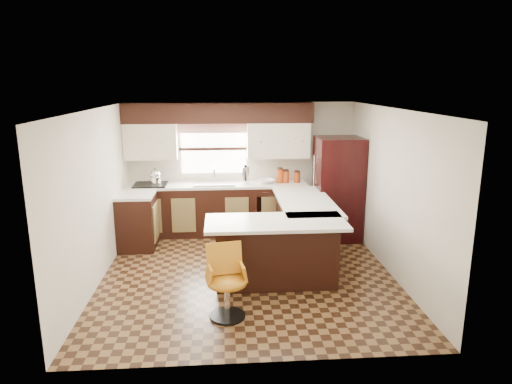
{
  "coord_description": "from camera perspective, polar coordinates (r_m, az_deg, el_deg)",
  "views": [
    {
      "loc": [
        -0.34,
        -6.26,
        2.76
      ],
      "look_at": [
        0.16,
        0.45,
        1.13
      ],
      "focal_mm": 32.0,
      "sensor_mm": 36.0,
      "label": 1
    }
  ],
  "objects": [
    {
      "name": "cooktop",
      "position": [
        8.44,
        -13.07,
        0.91
      ],
      "size": [
        0.58,
        0.5,
        0.02
      ],
      "primitive_type": "cube",
      "color": "black",
      "rests_on": "counter_back"
    },
    {
      "name": "canister_med",
      "position": [
        8.43,
        3.74,
        1.9
      ],
      "size": [
        0.12,
        0.12,
        0.22
      ],
      "primitive_type": "cylinder",
      "color": "#983812",
      "rests_on": "counter_back"
    },
    {
      "name": "canister_small",
      "position": [
        8.47,
        5.14,
        1.85
      ],
      "size": [
        0.12,
        0.12,
        0.19
      ],
      "primitive_type": "cylinder",
      "color": "#983812",
      "rests_on": "counter_back"
    },
    {
      "name": "mixing_bowl",
      "position": [
        8.39,
        1.27,
        1.37
      ],
      "size": [
        0.39,
        0.39,
        0.07
      ],
      "primitive_type": "imported",
      "rotation": [
        0.0,
        0.0,
        0.37
      ],
      "color": "white",
      "rests_on": "counter_back"
    },
    {
      "name": "upper_cab_right",
      "position": [
        8.41,
        2.78,
        6.49
      ],
      "size": [
        1.14,
        0.35,
        0.64
      ],
      "primitive_type": "cube",
      "color": "beige",
      "rests_on": "wall_back"
    },
    {
      "name": "peninsula_long",
      "position": [
        7.37,
        5.69,
        -4.74
      ],
      "size": [
        0.6,
        1.95,
        0.9
      ],
      "primitive_type": "cube",
      "color": "black",
      "rests_on": "floor"
    },
    {
      "name": "soffit",
      "position": [
        8.3,
        -4.72,
        9.83
      ],
      "size": [
        3.4,
        0.35,
        0.36
      ],
      "primitive_type": "cube",
      "color": "black",
      "rests_on": "wall_back"
    },
    {
      "name": "canister_large",
      "position": [
        8.42,
        2.99,
        2.0
      ],
      "size": [
        0.13,
        0.13,
        0.25
      ],
      "primitive_type": "cylinder",
      "color": "#983812",
      "rests_on": "counter_back"
    },
    {
      "name": "floor",
      "position": [
        6.85,
        -1.05,
        -10.16
      ],
      "size": [
        4.4,
        4.4,
        0.0
      ],
      "primitive_type": "plane",
      "color": "#49301A",
      "rests_on": "ground"
    },
    {
      "name": "wall_right",
      "position": [
        6.9,
        16.61,
        -0.04
      ],
      "size": [
        0.0,
        4.4,
        4.4
      ],
      "primitive_type": "plane",
      "rotation": [
        1.57,
        0.0,
        -1.57
      ],
      "color": "beige",
      "rests_on": "floor"
    },
    {
      "name": "counter_pen_long",
      "position": [
        7.24,
        6.17,
        -1.17
      ],
      "size": [
        0.84,
        1.95,
        0.04
      ],
      "primitive_type": "cube",
      "color": "silver",
      "rests_on": "peninsula_long"
    },
    {
      "name": "base_cab_back",
      "position": [
        8.48,
        -4.83,
        -2.25
      ],
      "size": [
        3.3,
        0.6,
        0.9
      ],
      "primitive_type": "cube",
      "color": "black",
      "rests_on": "floor"
    },
    {
      "name": "peninsula_return",
      "position": [
        6.38,
        2.51,
        -7.62
      ],
      "size": [
        1.65,
        0.6,
        0.9
      ],
      "primitive_type": "cube",
      "color": "black",
      "rests_on": "floor"
    },
    {
      "name": "sink",
      "position": [
        8.34,
        -5.24,
        1.08
      ],
      "size": [
        0.75,
        0.45,
        0.03
      ],
      "primitive_type": "cube",
      "color": "#B2B2B7",
      "rests_on": "counter_back"
    },
    {
      "name": "kettle",
      "position": [
        8.39,
        -12.46,
        1.95
      ],
      "size": [
        0.21,
        0.21,
        0.28
      ],
      "primitive_type": null,
      "color": "silver",
      "rests_on": "cooktop"
    },
    {
      "name": "counter_back",
      "position": [
        8.36,
        -4.89,
        0.87
      ],
      "size": [
        3.3,
        0.6,
        0.04
      ],
      "primitive_type": "cube",
      "color": "silver",
      "rests_on": "base_cab_back"
    },
    {
      "name": "base_cab_left",
      "position": [
        7.99,
        -14.61,
        -3.65
      ],
      "size": [
        0.6,
        0.7,
        0.9
      ],
      "primitive_type": "cube",
      "color": "black",
      "rests_on": "floor"
    },
    {
      "name": "percolator",
      "position": [
        8.33,
        -1.34,
        2.13
      ],
      "size": [
        0.14,
        0.14,
        0.31
      ],
      "primitive_type": "cylinder",
      "color": "silver",
      "rests_on": "counter_back"
    },
    {
      "name": "ceiling",
      "position": [
        6.28,
        -1.14,
        10.32
      ],
      "size": [
        4.4,
        4.4,
        0.0
      ],
      "primitive_type": "plane",
      "rotation": [
        3.14,
        0.0,
        0.0
      ],
      "color": "silver",
      "rests_on": "wall_back"
    },
    {
      "name": "wall_left",
      "position": [
        6.68,
        -19.38,
        -0.67
      ],
      "size": [
        0.0,
        4.4,
        4.4
      ],
      "primitive_type": "plane",
      "rotation": [
        1.57,
        0.0,
        1.57
      ],
      "color": "beige",
      "rests_on": "floor"
    },
    {
      "name": "bar_chair",
      "position": [
        5.51,
        -3.65,
        -11.29
      ],
      "size": [
        0.54,
        0.54,
        0.88
      ],
      "primitive_type": null,
      "rotation": [
        0.0,
        0.0,
        0.16
      ],
      "color": "orange",
      "rests_on": "floor"
    },
    {
      "name": "dishwasher",
      "position": [
        8.26,
        2.12,
        -2.79
      ],
      "size": [
        0.58,
        0.03,
        0.78
      ],
      "primitive_type": "cube",
      "color": "black",
      "rests_on": "floor"
    },
    {
      "name": "valance",
      "position": [
        8.44,
        -5.36,
        7.98
      ],
      "size": [
        1.3,
        0.06,
        0.18
      ],
      "primitive_type": "cube",
      "color": "#D19B93",
      "rests_on": "wall_back"
    },
    {
      "name": "upper_cab_left",
      "position": [
        8.45,
        -13.0,
        6.19
      ],
      "size": [
        0.94,
        0.35,
        0.64
      ],
      "primitive_type": "cube",
      "color": "beige",
      "rests_on": "wall_back"
    },
    {
      "name": "counter_left",
      "position": [
        7.87,
        -14.81,
        -0.36
      ],
      "size": [
        0.6,
        0.7,
        0.04
      ],
      "primitive_type": "cube",
      "color": "silver",
      "rests_on": "base_cab_left"
    },
    {
      "name": "counter_pen_return",
      "position": [
        6.14,
        2.46,
        -3.82
      ],
      "size": [
        1.89,
        0.84,
        0.04
      ],
      "primitive_type": "cube",
      "color": "silver",
      "rests_on": "peninsula_return"
    },
    {
      "name": "window_pane",
      "position": [
        8.53,
        -5.3,
        5.39
      ],
      "size": [
        1.2,
        0.02,
        0.9
      ],
      "primitive_type": "cube",
      "color": "white",
      "rests_on": "wall_back"
    },
    {
      "name": "wall_front",
      "position": [
        4.36,
        0.53,
        -7.35
      ],
      "size": [
        4.4,
        0.0,
        4.4
      ],
      "primitive_type": "plane",
      "rotation": [
        -1.57,
        0.0,
        0.0
      ],
      "color": "beige",
      "rests_on": "floor"
    },
    {
      "name": "refrigerator",
      "position": [
        8.22,
        10.16,
        0.41
      ],
      "size": [
        0.78,
        0.75,
        1.83
      ],
      "primitive_type": "cube",
      "color": "black",
      "rests_on": "floor"
    },
    {
      "name": "wall_back",
      "position": [
        8.61,
        -1.91,
        3.16
      ],
      "size": [
        4.4,
        0.0,
        4.4
      ],
      "primitive_type": "plane",
      "rotation": [
        1.57,
        0.0,
        0.0
      ],
      "color": "beige",
      "rests_on": "floor"
    }
  ]
}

